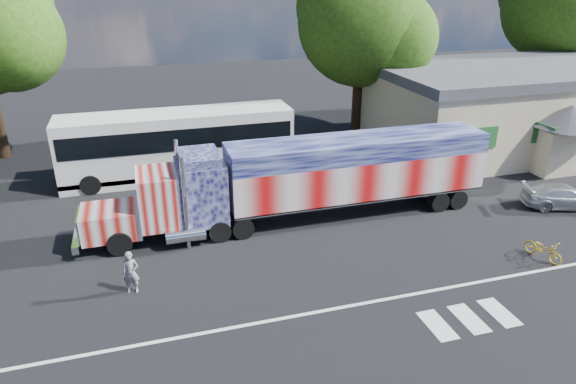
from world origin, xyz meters
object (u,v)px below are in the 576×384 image
object	(u,v)px
coach_bus	(178,144)
parked_car	(564,196)
woman	(131,272)
tree_ne_a	(364,23)
semi_truck	(310,177)
tree_far_ne	(563,5)
bicycle	(543,249)

from	to	relation	value
coach_bus	parked_car	world-z (taller)	coach_bus
coach_bus	woman	size ratio (longest dim) A/B	7.83
coach_bus	tree_ne_a	bearing A→B (deg)	19.12
semi_truck	tree_ne_a	bearing A→B (deg)	57.04
tree_ne_a	semi_truck	bearing A→B (deg)	-122.96
tree_far_ne	woman	bearing A→B (deg)	-152.10
parked_car	bicycle	distance (m)	5.93
semi_truck	bicycle	world-z (taller)	semi_truck
coach_bus	parked_car	distance (m)	20.11
parked_car	tree_far_ne	xyz separation A→B (m)	(12.98, 16.20, 7.70)
semi_truck	parked_car	size ratio (longest dim) A/B	4.80
semi_truck	tree_ne_a	size ratio (longest dim) A/B	1.59
coach_bus	woman	xyz separation A→B (m)	(-2.84, -11.14, -1.10)
coach_bus	tree_ne_a	distance (m)	14.75
bicycle	woman	bearing A→B (deg)	156.23
parked_car	bicycle	xyz separation A→B (m)	(-4.53, -3.82, -0.14)
tree_far_ne	coach_bus	bearing A→B (deg)	-167.91
bicycle	tree_ne_a	world-z (taller)	tree_ne_a
semi_truck	woman	world-z (taller)	semi_truck
semi_truck	woman	xyz separation A→B (m)	(-8.10, -3.88, -1.26)
coach_bus	tree_ne_a	world-z (taller)	tree_ne_a
bicycle	tree_ne_a	distance (m)	19.31
woman	bicycle	size ratio (longest dim) A/B	0.99
coach_bus	woman	distance (m)	11.55
semi_truck	coach_bus	distance (m)	8.97
parked_car	tree_far_ne	distance (m)	22.14
parked_car	semi_truck	bearing A→B (deg)	98.54
tree_far_ne	tree_ne_a	world-z (taller)	tree_far_ne
bicycle	parked_car	bearing A→B (deg)	24.70
woman	tree_ne_a	distance (m)	23.15
coach_bus	semi_truck	bearing A→B (deg)	-54.06
coach_bus	tree_ne_a	size ratio (longest dim) A/B	1.07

